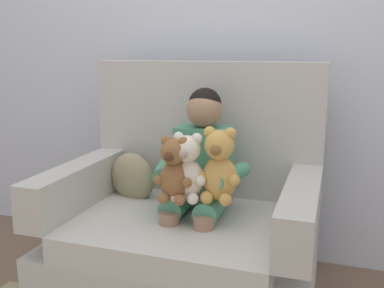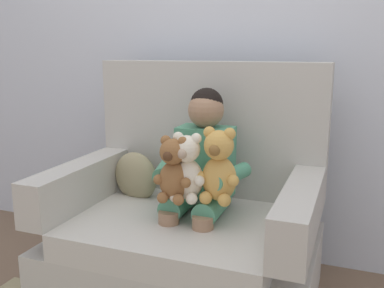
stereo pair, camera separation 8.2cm
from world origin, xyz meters
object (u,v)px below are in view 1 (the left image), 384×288
object	(u,v)px
armchair	(188,228)
plush_brown	(175,171)
plush_honey	(219,167)
plush_cream	(187,169)
throw_pillow	(133,177)
seated_child	(200,168)

from	to	relation	value
armchair	plush_brown	xyz separation A→B (m)	(0.00, -0.19, 0.34)
plush_brown	plush_honey	distance (m)	0.19
plush_cream	throw_pillow	distance (m)	0.49
armchair	throw_pillow	size ratio (longest dim) A/B	4.63
throw_pillow	plush_cream	bearing A→B (deg)	-33.32
seated_child	plush_brown	bearing A→B (deg)	-109.93
plush_cream	throw_pillow	xyz separation A→B (m)	(-0.39, 0.26, -0.15)
throw_pillow	plush_brown	bearing A→B (deg)	-39.98
plush_honey	plush_cream	size ratio (longest dim) A/B	1.09
seated_child	plush_brown	distance (m)	0.20
seated_child	plush_cream	bearing A→B (deg)	-96.93
armchair	plush_honey	distance (m)	0.42
seated_child	plush_honey	world-z (taller)	seated_child
plush_cream	throw_pillow	size ratio (longest dim) A/B	1.16
armchair	plush_cream	size ratio (longest dim) A/B	4.00
plush_honey	throw_pillow	size ratio (longest dim) A/B	1.26
seated_child	plush_brown	size ratio (longest dim) A/B	2.85
throw_pillow	plush_honey	bearing A→B (deg)	-23.46
plush_honey	seated_child	bearing A→B (deg)	125.63
plush_brown	plush_honey	world-z (taller)	plush_honey
plush_cream	armchair	bearing A→B (deg)	90.80
armchair	plush_cream	bearing A→B (deg)	-71.90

